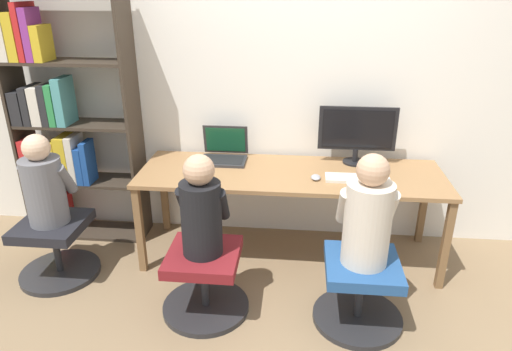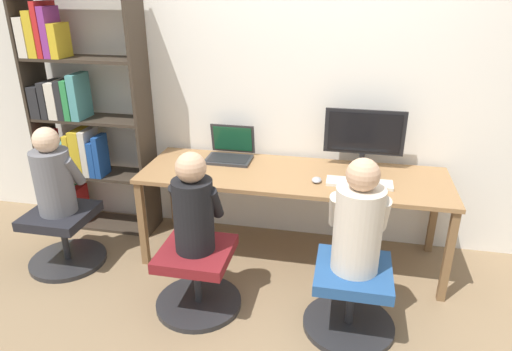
{
  "view_description": "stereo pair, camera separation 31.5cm",
  "coord_description": "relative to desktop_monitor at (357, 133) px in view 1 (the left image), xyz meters",
  "views": [
    {
      "loc": [
        0.05,
        -2.72,
        1.98
      ],
      "look_at": [
        -0.24,
        0.17,
        0.74
      ],
      "focal_mm": 32.0,
      "sensor_mm": 36.0,
      "label": 1
    },
    {
      "loc": [
        0.36,
        -2.67,
        1.98
      ],
      "look_at": [
        -0.24,
        0.17,
        0.74
      ],
      "focal_mm": 32.0,
      "sensor_mm": 36.0,
      "label": 2
    }
  ],
  "objects": [
    {
      "name": "wall_back",
      "position": [
        -0.48,
        0.18,
        0.36
      ],
      "size": [
        10.0,
        0.05,
        2.6
      ],
      "color": "white",
      "rests_on": "ground_plane"
    },
    {
      "name": "keyboard",
      "position": [
        -0.01,
        -0.33,
        -0.23
      ],
      "size": [
        0.44,
        0.14,
        0.03
      ],
      "color": "silver",
      "rests_on": "desk"
    },
    {
      "name": "office_chair_right",
      "position": [
        -1.0,
        -0.93,
        -0.71
      ],
      "size": [
        0.56,
        0.56,
        0.44
      ],
      "color": "#262628",
      "rests_on": "ground_plane"
    },
    {
      "name": "person_near_shelf",
      "position": [
        -2.13,
        -0.65,
        -0.23
      ],
      "size": [
        0.32,
        0.3,
        0.64
      ],
      "color": "slate",
      "rests_on": "office_chair_side"
    },
    {
      "name": "computer_mouse_by_keyboard",
      "position": [
        -0.3,
        -0.35,
        -0.23
      ],
      "size": [
        0.07,
        0.09,
        0.03
      ],
      "color": "#99999E",
      "rests_on": "desk"
    },
    {
      "name": "desktop_monitor",
      "position": [
        0.0,
        0.0,
        0.0
      ],
      "size": [
        0.58,
        0.18,
        0.44
      ],
      "color": "black",
      "rests_on": "desk"
    },
    {
      "name": "laptop",
      "position": [
        -1.0,
        -0.04,
        -0.19
      ],
      "size": [
        0.35,
        0.29,
        0.25
      ],
      "color": "#2D2D30",
      "rests_on": "desk"
    },
    {
      "name": "office_chair_left",
      "position": [
        -0.02,
        -0.94,
        -0.71
      ],
      "size": [
        0.56,
        0.56,
        0.44
      ],
      "color": "#262628",
      "rests_on": "ground_plane"
    },
    {
      "name": "office_chair_side",
      "position": [
        -2.13,
        -0.66,
        -0.71
      ],
      "size": [
        0.56,
        0.56,
        0.44
      ],
      "color": "#262628",
      "rests_on": "ground_plane"
    },
    {
      "name": "person_at_monitor",
      "position": [
        -0.02,
        -0.94,
        -0.2
      ],
      "size": [
        0.34,
        0.32,
        0.68
      ],
      "color": "beige",
      "rests_on": "office_chair_left"
    },
    {
      "name": "bookshelf",
      "position": [
        -2.3,
        -0.07,
        -0.01
      ],
      "size": [
        0.95,
        0.3,
        1.92
      ],
      "color": "#382D23",
      "rests_on": "ground_plane"
    },
    {
      "name": "desk",
      "position": [
        -0.48,
        -0.23,
        -0.3
      ],
      "size": [
        2.21,
        0.7,
        0.7
      ],
      "color": "olive",
      "rests_on": "ground_plane"
    },
    {
      "name": "ground_plane",
      "position": [
        -0.48,
        -0.58,
        -0.94
      ],
      "size": [
        14.0,
        14.0,
        0.0
      ],
      "primitive_type": "plane",
      "color": "#846B4C"
    },
    {
      "name": "person_at_laptop",
      "position": [
        -1.0,
        -0.93,
        -0.22
      ],
      "size": [
        0.3,
        0.29,
        0.64
      ],
      "color": "black",
      "rests_on": "office_chair_right"
    }
  ]
}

